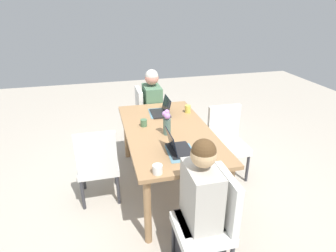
{
  "coord_description": "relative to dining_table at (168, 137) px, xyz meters",
  "views": [
    {
      "loc": [
        2.9,
        -0.72,
        2.14
      ],
      "look_at": [
        0.0,
        0.0,
        0.81
      ],
      "focal_mm": 30.91,
      "sensor_mm": 36.0,
      "label": 1
    }
  ],
  "objects": [
    {
      "name": "person_head_right_left_near",
      "position": [
        1.14,
        -0.01,
        -0.15
      ],
      "size": [
        0.4,
        0.36,
        1.19
      ],
      "color": "#2D2D33",
      "rests_on": "ground_plane"
    },
    {
      "name": "placemat_head_left_left_mid",
      "position": [
        -0.53,
        0.02,
        0.08
      ],
      "size": [
        0.38,
        0.28,
        0.0
      ],
      "primitive_type": "cube",
      "rotation": [
        0.0,
        0.0,
        -0.07
      ],
      "color": "slate",
      "rests_on": "dining_table"
    },
    {
      "name": "person_head_left_left_mid",
      "position": [
        -1.13,
        0.04,
        -0.15
      ],
      "size": [
        0.4,
        0.36,
        1.19
      ],
      "color": "#2D2D33",
      "rests_on": "ground_plane"
    },
    {
      "name": "dining_table",
      "position": [
        0.0,
        0.0,
        0.0
      ],
      "size": [
        1.82,
        0.96,
        0.76
      ],
      "color": "#9E754C",
      "rests_on": "ground_plane"
    },
    {
      "name": "chair_head_right_left_near",
      "position": [
        1.2,
        0.06,
        -0.17
      ],
      "size": [
        0.44,
        0.44,
        0.9
      ],
      "color": "silver",
      "rests_on": "ground_plane"
    },
    {
      "name": "coffee_mug_centre_left",
      "position": [
        0.84,
        -0.3,
        0.12
      ],
      "size": [
        0.09,
        0.09,
        0.08
      ],
      "primitive_type": "cylinder",
      "color": "white",
      "rests_on": "dining_table"
    },
    {
      "name": "laptop_head_left_left_mid",
      "position": [
        -0.5,
        0.04,
        0.13
      ],
      "size": [
        0.32,
        0.22,
        0.21
      ],
      "color": "black",
      "rests_on": "dining_table"
    },
    {
      "name": "chair_head_left_left_mid",
      "position": [
        -1.19,
        -0.04,
        -0.17
      ],
      "size": [
        0.44,
        0.44,
        0.9
      ],
      "color": "silver",
      "rests_on": "ground_plane"
    },
    {
      "name": "placemat_head_right_left_near",
      "position": [
        0.54,
        -0.01,
        0.08
      ],
      "size": [
        0.37,
        0.28,
        0.0
      ],
      "primitive_type": "cube",
      "rotation": [
        0.0,
        0.0,
        3.09
      ],
      "color": "slate",
      "rests_on": "dining_table"
    },
    {
      "name": "laptop_head_right_left_near",
      "position": [
        0.51,
        -0.03,
        0.13
      ],
      "size": [
        0.32,
        0.22,
        0.21
      ],
      "color": "black",
      "rests_on": "dining_table"
    },
    {
      "name": "flower_vase",
      "position": [
        0.1,
        -0.04,
        0.23
      ],
      "size": [
        0.1,
        0.1,
        0.29
      ],
      "color": "#4C6B60",
      "rests_on": "dining_table"
    },
    {
      "name": "chair_near_right_near",
      "position": [
        0.09,
        -0.81,
        -0.17
      ],
      "size": [
        0.44,
        0.44,
        0.9
      ],
      "color": "silver",
      "rests_on": "ground_plane"
    },
    {
      "name": "ground_plane",
      "position": [
        0.0,
        0.0,
        -0.67
      ],
      "size": [
        10.0,
        10.0,
        0.0
      ],
      "primitive_type": "plane",
      "color": "#B2A899"
    },
    {
      "name": "chair_far_left_far",
      "position": [
        -0.11,
        0.79,
        -0.17
      ],
      "size": [
        0.44,
        0.44,
        0.9
      ],
      "color": "silver",
      "rests_on": "ground_plane"
    },
    {
      "name": "coffee_mug_near_left",
      "position": [
        -0.17,
        -0.25,
        0.12
      ],
      "size": [
        0.08,
        0.08,
        0.08
      ],
      "primitive_type": "cylinder",
      "color": "#47704C",
      "rests_on": "dining_table"
    },
    {
      "name": "coffee_mug_near_right",
      "position": [
        -0.47,
        0.38,
        0.13
      ],
      "size": [
        0.08,
        0.08,
        0.1
      ],
      "primitive_type": "cylinder",
      "color": "#DBC64C",
      "rests_on": "dining_table"
    }
  ]
}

